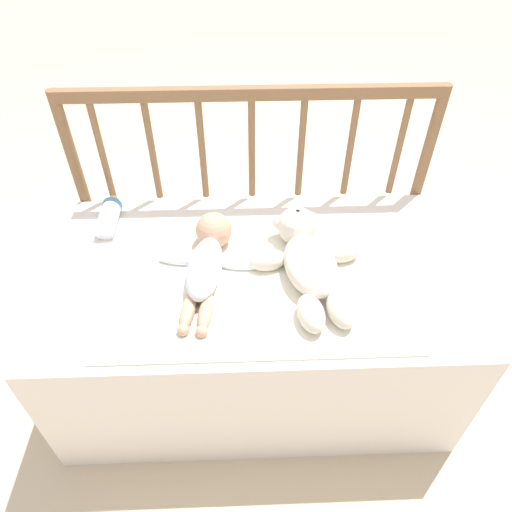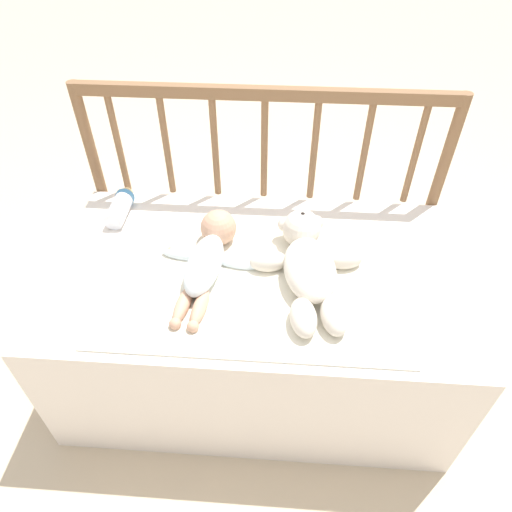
# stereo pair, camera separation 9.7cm
# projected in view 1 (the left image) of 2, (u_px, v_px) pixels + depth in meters

# --- Properties ---
(ground_plane) EXTENTS (12.00, 12.00, 0.00)m
(ground_plane) POSITION_uv_depth(u_px,v_px,m) (256.00, 363.00, 1.62)
(ground_plane) COLOR #C6B293
(crib_mattress) EXTENTS (1.18, 0.68, 0.47)m
(crib_mattress) POSITION_uv_depth(u_px,v_px,m) (256.00, 321.00, 1.46)
(crib_mattress) COLOR white
(crib_mattress) RESTS_ON ground_plane
(crib_rail) EXTENTS (1.18, 0.04, 0.85)m
(crib_rail) POSITION_uv_depth(u_px,v_px,m) (252.00, 164.00, 1.48)
(crib_rail) COLOR brown
(crib_rail) RESTS_ON ground_plane
(blanket) EXTENTS (0.81, 0.54, 0.01)m
(blanket) POSITION_uv_depth(u_px,v_px,m) (255.00, 278.00, 1.27)
(blanket) COLOR silver
(blanket) RESTS_ON crib_mattress
(teddy_bear) EXTENTS (0.33, 0.44, 0.12)m
(teddy_bear) POSITION_uv_depth(u_px,v_px,m) (308.00, 259.00, 1.26)
(teddy_bear) COLOR silver
(teddy_bear) RESTS_ON crib_mattress
(baby) EXTENTS (0.30, 0.41, 0.11)m
(baby) POSITION_uv_depth(u_px,v_px,m) (207.00, 259.00, 1.27)
(baby) COLOR white
(baby) RESTS_ON crib_mattress
(baby_bottle) EXTENTS (0.06, 0.17, 0.06)m
(baby_bottle) POSITION_uv_depth(u_px,v_px,m) (109.00, 215.00, 1.43)
(baby_bottle) COLOR white
(baby_bottle) RESTS_ON crib_mattress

